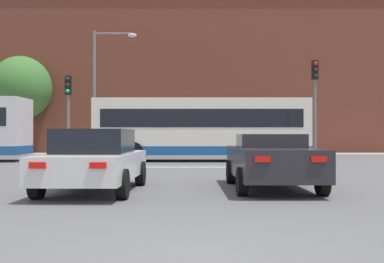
% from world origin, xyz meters
% --- Properties ---
extents(ground_plane, '(400.00, 400.00, 0.00)m').
position_xyz_m(ground_plane, '(0.00, 0.00, 0.00)').
color(ground_plane, '#545456').
extents(stop_line_strip, '(8.60, 0.30, 0.01)m').
position_xyz_m(stop_line_strip, '(0.00, 14.84, 0.00)').
color(stop_line_strip, silver).
rests_on(stop_line_strip, ground_plane).
extents(far_pavement, '(69.55, 2.50, 0.01)m').
position_xyz_m(far_pavement, '(0.00, 28.84, 0.01)').
color(far_pavement, '#A09B91').
rests_on(far_pavement, ground_plane).
extents(brick_civic_building, '(38.11, 12.11, 21.84)m').
position_xyz_m(brick_civic_building, '(-2.39, 36.94, 7.23)').
color(brick_civic_building, brown).
rests_on(brick_civic_building, ground_plane).
extents(car_saloon_left, '(2.12, 4.57, 1.48)m').
position_xyz_m(car_saloon_left, '(-2.33, 6.25, 0.75)').
color(car_saloon_left, silver).
rests_on(car_saloon_left, ground_plane).
extents(car_roadster_right, '(2.03, 4.45, 1.36)m').
position_xyz_m(car_roadster_right, '(1.95, 6.80, 0.71)').
color(car_roadster_right, '#232328').
rests_on(car_roadster_right, ground_plane).
extents(bus_crossing_lead, '(10.75, 2.75, 3.16)m').
position_xyz_m(bus_crossing_lead, '(0.45, 19.42, 1.70)').
color(bus_crossing_lead, silver).
rests_on(bus_crossing_lead, ground_plane).
extents(traffic_light_near_right, '(0.26, 0.31, 4.50)m').
position_xyz_m(traffic_light_near_right, '(5.21, 15.23, 3.01)').
color(traffic_light_near_right, slate).
rests_on(traffic_light_near_right, ground_plane).
extents(traffic_light_far_left, '(0.26, 0.31, 3.77)m').
position_xyz_m(traffic_light_far_left, '(-5.70, 28.39, 2.56)').
color(traffic_light_far_left, slate).
rests_on(traffic_light_far_left, ground_plane).
extents(traffic_light_near_left, '(0.26, 0.31, 3.86)m').
position_xyz_m(traffic_light_near_left, '(-5.31, 15.33, 2.61)').
color(traffic_light_near_left, slate).
rests_on(traffic_light_near_left, ground_plane).
extents(street_lamp_junction, '(2.44, 0.36, 7.12)m').
position_xyz_m(street_lamp_junction, '(-5.02, 21.45, 4.39)').
color(street_lamp_junction, slate).
rests_on(street_lamp_junction, ground_plane).
extents(pedestrian_waiting, '(0.45, 0.43, 1.67)m').
position_xyz_m(pedestrian_waiting, '(-7.56, 28.66, 0.98)').
color(pedestrian_waiting, black).
rests_on(pedestrian_waiting, ground_plane).
extents(tree_by_building, '(4.45, 4.45, 6.52)m').
position_xyz_m(tree_by_building, '(-15.37, 33.47, 4.17)').
color(tree_by_building, '#4C3823').
rests_on(tree_by_building, ground_plane).
extents(tree_kerbside, '(4.43, 4.43, 7.12)m').
position_xyz_m(tree_kerbside, '(-12.60, 30.13, 4.78)').
color(tree_kerbside, '#4C3823').
rests_on(tree_kerbside, ground_plane).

